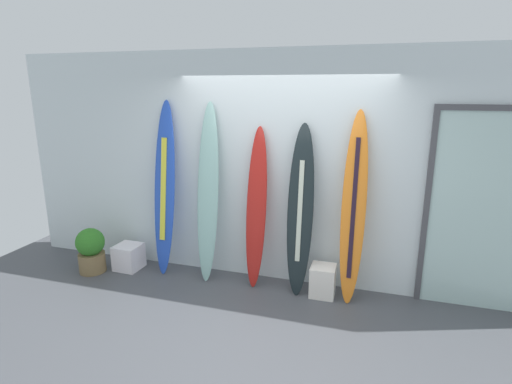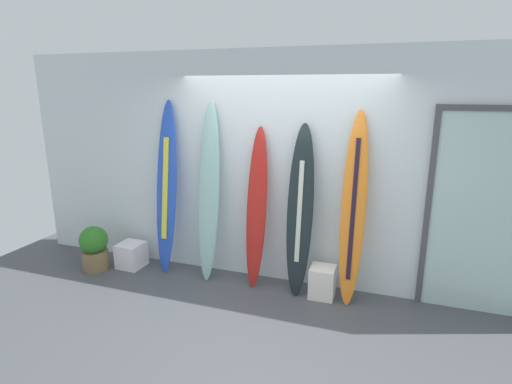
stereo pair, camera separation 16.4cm
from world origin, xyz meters
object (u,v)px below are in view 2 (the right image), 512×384
(surfboard_sunset, at_px, (353,211))
(potted_plant, at_px, (94,247))
(surfboard_seafoam, at_px, (209,194))
(surfboard_charcoal, at_px, (300,211))
(display_block_left, at_px, (322,282))
(glass_door, at_px, (489,211))
(surfboard_cobalt, at_px, (167,188))
(display_block_center, at_px, (131,255))
(surfboard_crimson, at_px, (257,209))

(surfboard_sunset, relative_size, potted_plant, 3.60)
(surfboard_seafoam, height_order, surfboard_charcoal, surfboard_seafoam)
(surfboard_charcoal, height_order, display_block_left, surfboard_charcoal)
(surfboard_seafoam, relative_size, potted_plant, 3.71)
(surfboard_sunset, distance_m, glass_door, 1.35)
(surfboard_cobalt, height_order, surfboard_charcoal, surfboard_cobalt)
(surfboard_sunset, xyz_separation_m, display_block_center, (-2.88, -0.09, -0.89))
(display_block_left, distance_m, glass_door, 1.91)
(surfboard_crimson, distance_m, surfboard_sunset, 1.13)
(surfboard_seafoam, relative_size, display_block_center, 6.63)
(surfboard_crimson, xyz_separation_m, glass_door, (2.47, 0.18, 0.18))
(surfboard_seafoam, relative_size, surfboard_charcoal, 1.11)
(potted_plant, bearing_deg, glass_door, 6.35)
(surfboard_cobalt, bearing_deg, surfboard_sunset, -0.64)
(display_block_left, relative_size, display_block_center, 1.09)
(display_block_center, height_order, potted_plant, potted_plant)
(surfboard_sunset, relative_size, display_block_left, 5.91)
(display_block_left, xyz_separation_m, display_block_center, (-2.59, -0.05, -0.02))
(surfboard_cobalt, xyz_separation_m, display_block_center, (-0.53, -0.12, -0.94))
(surfboard_cobalt, relative_size, glass_door, 1.01)
(surfboard_seafoam, distance_m, display_block_left, 1.71)
(surfboard_charcoal, relative_size, potted_plant, 3.34)
(surfboard_sunset, height_order, display_block_center, surfboard_sunset)
(potted_plant, bearing_deg, surfboard_cobalt, 19.94)
(surfboard_cobalt, height_order, display_block_center, surfboard_cobalt)
(surfboard_seafoam, xyz_separation_m, display_block_center, (-1.13, -0.11, -0.93))
(surfboard_charcoal, bearing_deg, display_block_center, -177.83)
(glass_door, bearing_deg, surfboard_sunset, -171.48)
(surfboard_crimson, xyz_separation_m, display_block_center, (-1.75, -0.12, -0.79))
(surfboard_sunset, relative_size, glass_door, 0.97)
(surfboard_seafoam, distance_m, surfboard_sunset, 1.75)
(display_block_center, bearing_deg, surfboard_crimson, 3.82)
(surfboard_cobalt, distance_m, surfboard_sunset, 2.35)
(display_block_center, relative_size, potted_plant, 0.56)
(display_block_center, height_order, glass_door, glass_door)
(surfboard_seafoam, xyz_separation_m, surfboard_sunset, (1.75, -0.02, -0.04))
(display_block_center, bearing_deg, glass_door, 3.97)
(surfboard_crimson, relative_size, potted_plant, 3.25)
(surfboard_seafoam, distance_m, glass_door, 3.09)
(surfboard_charcoal, height_order, glass_door, glass_door)
(display_block_left, distance_m, potted_plant, 3.01)
(surfboard_cobalt, xyz_separation_m, surfboard_charcoal, (1.76, -0.03, -0.12))
(surfboard_cobalt, bearing_deg, glass_door, 2.70)
(display_block_center, xyz_separation_m, potted_plant, (-0.41, -0.22, 0.14))
(display_block_left, bearing_deg, surfboard_charcoal, 172.04)
(surfboard_charcoal, distance_m, potted_plant, 2.80)
(surfboard_seafoam, bearing_deg, display_block_left, -2.53)
(surfboard_cobalt, relative_size, display_block_center, 6.66)
(surfboard_sunset, bearing_deg, potted_plant, -174.53)
(surfboard_sunset, bearing_deg, surfboard_charcoal, -179.47)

